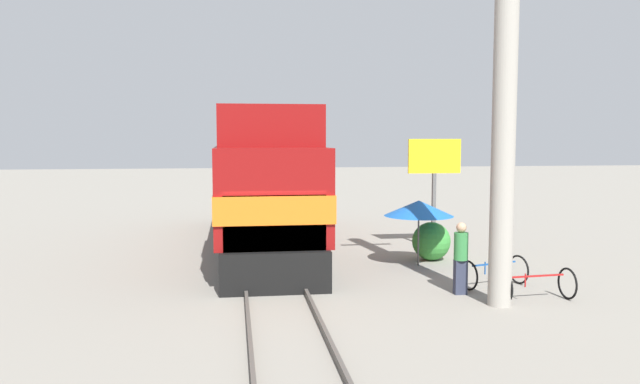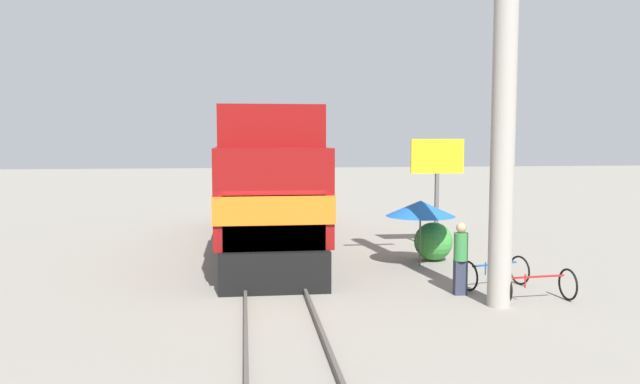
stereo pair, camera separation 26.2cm
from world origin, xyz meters
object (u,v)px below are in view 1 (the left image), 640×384
(utility_pole, at_px, (505,67))
(billboard_sign, at_px, (434,166))
(vendor_umbrella, at_px, (419,208))
(bicycle_spare, at_px, (536,285))
(locomotive, at_px, (263,192))
(person_bystander, at_px, (461,255))
(bicycle, at_px, (494,272))

(utility_pole, bearing_deg, billboard_sign, 83.78)
(vendor_umbrella, bearing_deg, bicycle_spare, -70.56)
(locomotive, bearing_deg, bicycle_spare, -52.51)
(locomotive, height_order, billboard_sign, locomotive)
(billboard_sign, bearing_deg, person_bystander, -102.16)
(vendor_umbrella, distance_m, bicycle, 3.34)
(vendor_umbrella, bearing_deg, bicycle, -68.74)
(bicycle_spare, bearing_deg, bicycle, -169.29)
(utility_pole, distance_m, person_bystander, 4.53)
(person_bystander, distance_m, bicycle_spare, 1.83)
(utility_pole, bearing_deg, bicycle_spare, 11.67)
(person_bystander, relative_size, bicycle, 0.97)
(locomotive, bearing_deg, billboard_sign, -8.48)
(billboard_sign, bearing_deg, utility_pole, -96.22)
(billboard_sign, xyz_separation_m, bicycle, (-0.20, -5.44, -2.42))
(person_bystander, bearing_deg, bicycle, 27.53)
(person_bystander, xyz_separation_m, bicycle, (1.10, 0.57, -0.57))
(locomotive, xyz_separation_m, bicycle, (5.53, -6.30, -1.55))
(locomotive, height_order, utility_pole, utility_pole)
(billboard_sign, relative_size, bicycle, 2.06)
(utility_pole, height_order, person_bystander, utility_pole)
(locomotive, bearing_deg, bicycle, -48.71)
(utility_pole, relative_size, vendor_umbrella, 5.19)
(vendor_umbrella, bearing_deg, utility_pole, -83.18)
(utility_pole, height_order, bicycle_spare, utility_pole)
(utility_pole, distance_m, bicycle, 5.24)
(bicycle, xyz_separation_m, bicycle_spare, (0.41, -1.44, -0.00))
(person_bystander, bearing_deg, bicycle_spare, -30.05)
(person_bystander, xyz_separation_m, bicycle_spare, (1.50, -0.87, -0.57))
(utility_pole, xyz_separation_m, billboard_sign, (0.77, 7.09, -2.52))
(billboard_sign, relative_size, person_bystander, 2.12)
(person_bystander, relative_size, bicycle_spare, 1.01)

